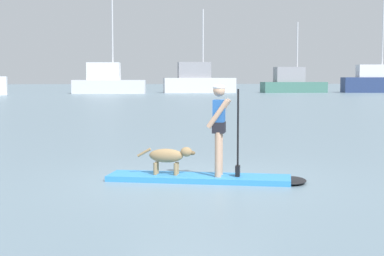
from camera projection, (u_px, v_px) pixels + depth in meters
name	position (u px, v px, depth m)	size (l,w,h in m)	color
ground_plane	(199.00, 181.00, 10.91)	(400.00, 400.00, 0.00)	slate
paddleboard	(211.00, 178.00, 10.87)	(3.74, 1.78, 0.10)	#338CD8
person_paddler	(220.00, 123.00, 10.76)	(0.67, 0.57, 1.69)	tan
dog	(169.00, 156.00, 10.97)	(1.08, 0.41, 0.52)	#997A51
moored_boat_far_starboard	(108.00, 82.00, 74.77)	(9.40, 4.12, 12.29)	silver
moored_boat_starboard	(198.00, 81.00, 78.79)	(9.59, 2.68, 11.15)	silver
moored_boat_port	(292.00, 83.00, 80.06)	(8.79, 2.90, 9.57)	#3F7266
moored_boat_far_port	(377.00, 82.00, 80.36)	(10.06, 4.97, 13.06)	navy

